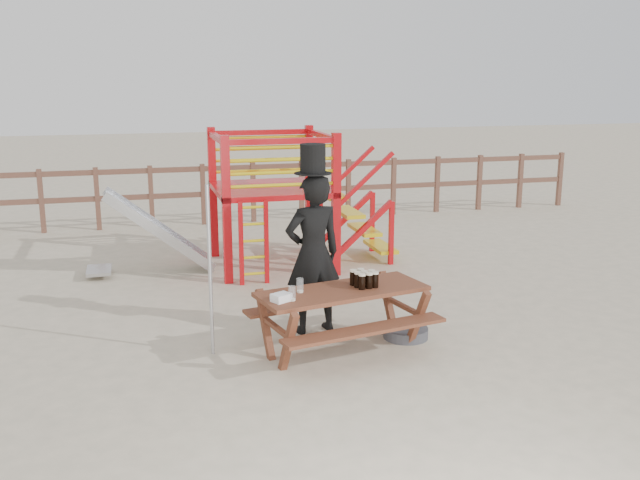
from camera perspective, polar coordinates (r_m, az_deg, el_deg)
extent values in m
plane|color=beige|center=(7.82, -0.01, -8.78)|extent=(60.00, 60.00, 0.00)
cube|color=brown|center=(14.24, -7.39, 5.73)|extent=(15.00, 0.06, 0.10)
cube|color=brown|center=(14.32, -7.34, 3.73)|extent=(15.00, 0.06, 0.10)
cube|color=brown|center=(14.28, -21.39, 2.91)|extent=(0.09, 0.09, 1.20)
cube|color=brown|center=(14.20, -17.38, 3.16)|extent=(0.09, 0.09, 1.20)
cube|color=brown|center=(14.20, -13.35, 3.41)|extent=(0.09, 0.09, 1.20)
cube|color=brown|center=(14.26, -9.33, 3.63)|extent=(0.09, 0.09, 1.20)
cube|color=brown|center=(14.39, -5.36, 3.83)|extent=(0.09, 0.09, 1.20)
cube|color=brown|center=(14.59, -1.48, 4.01)|extent=(0.09, 0.09, 1.20)
cube|color=brown|center=(14.85, 2.28, 4.17)|extent=(0.09, 0.09, 1.20)
cube|color=brown|center=(15.18, 5.90, 4.31)|extent=(0.09, 0.09, 1.20)
cube|color=brown|center=(15.56, 9.35, 4.42)|extent=(0.09, 0.09, 1.20)
cube|color=brown|center=(16.00, 12.63, 4.51)|extent=(0.09, 0.09, 1.20)
cube|color=brown|center=(16.48, 15.72, 4.59)|extent=(0.09, 0.09, 1.20)
cube|color=brown|center=(17.01, 18.63, 4.64)|extent=(0.09, 0.09, 1.20)
cube|color=red|center=(10.06, -7.49, 2.34)|extent=(0.12, 0.12, 2.10)
cube|color=red|center=(10.39, 1.30, 2.79)|extent=(0.12, 0.12, 2.10)
cube|color=red|center=(11.62, -8.56, 3.76)|extent=(0.12, 0.12, 2.10)
cube|color=red|center=(11.91, -0.88, 4.13)|extent=(0.12, 0.12, 2.10)
cube|color=red|center=(10.94, -3.92, 4.09)|extent=(1.72, 1.72, 0.08)
cube|color=red|center=(10.06, -3.09, 7.90)|extent=(1.60, 0.08, 0.08)
cube|color=red|center=(11.63, -4.76, 8.58)|extent=(1.60, 0.08, 0.08)
cube|color=red|center=(10.72, -8.23, 8.11)|extent=(0.08, 1.60, 0.08)
cube|color=red|center=(11.02, 0.14, 8.38)|extent=(0.08, 1.60, 0.08)
cylinder|color=yellow|center=(10.14, -3.05, 4.41)|extent=(1.50, 0.05, 0.05)
cylinder|color=yellow|center=(11.69, -4.70, 5.55)|extent=(1.50, 0.05, 0.05)
cylinder|color=yellow|center=(10.11, -3.06, 5.42)|extent=(1.50, 0.05, 0.05)
cylinder|color=yellow|center=(11.67, -4.72, 6.43)|extent=(1.50, 0.05, 0.05)
cylinder|color=yellow|center=(10.09, -3.07, 6.43)|extent=(1.50, 0.05, 0.05)
cylinder|color=yellow|center=(11.65, -4.74, 7.31)|extent=(1.50, 0.05, 0.05)
cylinder|color=yellow|center=(10.07, -3.09, 7.45)|extent=(1.50, 0.05, 0.05)
cylinder|color=yellow|center=(11.63, -4.75, 8.19)|extent=(1.50, 0.05, 0.05)
cube|color=red|center=(10.03, -6.33, -0.29)|extent=(0.06, 0.06, 1.20)
cube|color=red|center=(10.09, -4.31, -0.17)|extent=(0.06, 0.06, 1.20)
cylinder|color=yellow|center=(10.17, -5.27, -2.70)|extent=(0.36, 0.04, 0.04)
cylinder|color=yellow|center=(10.11, -5.30, -1.39)|extent=(0.36, 0.04, 0.04)
cylinder|color=yellow|center=(10.05, -5.32, -0.06)|extent=(0.36, 0.04, 0.04)
cylinder|color=yellow|center=(10.00, -5.35, 1.28)|extent=(0.36, 0.04, 0.04)
cylinder|color=yellow|center=(9.95, -5.38, 2.63)|extent=(0.36, 0.04, 0.04)
cube|color=yellow|center=(11.18, 0.88, 3.69)|extent=(0.30, 0.90, 0.06)
cube|color=yellow|center=(11.31, 2.24, 2.25)|extent=(0.30, 0.90, 0.06)
cube|color=yellow|center=(11.46, 3.56, 0.84)|extent=(0.30, 0.90, 0.06)
cube|color=yellow|center=(11.61, 4.85, -0.53)|extent=(0.30, 0.90, 0.06)
cube|color=red|center=(10.96, 3.53, 0.92)|extent=(0.95, 0.08, 0.86)
cube|color=red|center=(11.80, 2.14, 1.82)|extent=(0.95, 0.08, 0.86)
cube|color=#BABCC1|center=(10.85, -12.71, 0.60)|extent=(1.53, 0.55, 1.21)
cube|color=#BABCC1|center=(10.58, -12.65, 0.51)|extent=(1.58, 0.04, 1.28)
cube|color=#BABCC1|center=(11.11, -12.78, 1.10)|extent=(1.58, 0.04, 1.28)
cube|color=#BABCC1|center=(10.98, -17.26, -2.32)|extent=(0.35, 0.55, 0.05)
cube|color=brown|center=(7.56, 1.81, -4.12)|extent=(1.90, 1.03, 0.05)
cube|color=brown|center=(7.24, 3.69, -7.20)|extent=(1.82, 0.61, 0.04)
cube|color=brown|center=(8.06, 0.10, -5.02)|extent=(1.82, 0.61, 0.04)
cube|color=brown|center=(7.35, -3.51, -7.53)|extent=(0.29, 1.07, 0.65)
cube|color=brown|center=(8.04, 6.62, -5.76)|extent=(0.29, 1.07, 0.65)
imported|color=black|center=(8.09, -0.56, -1.15)|extent=(0.74, 0.55, 1.84)
cube|color=#0D9535|center=(8.17, -0.99, 0.59)|extent=(0.08, 0.03, 0.43)
cylinder|color=black|center=(7.91, -0.57, 5.37)|extent=(0.42, 0.42, 0.01)
cylinder|color=black|center=(7.89, -0.58, 6.56)|extent=(0.28, 0.28, 0.32)
cube|color=white|center=(8.01, -1.00, 7.46)|extent=(0.15, 0.03, 0.04)
cylinder|color=#B2B2B7|center=(7.51, -8.79, -2.49)|extent=(0.04, 0.04, 1.83)
cylinder|color=#3B3C41|center=(8.20, 6.87, -7.37)|extent=(0.51, 0.51, 0.12)
cylinder|color=#3B3C41|center=(8.16, 6.89, -6.67)|extent=(0.06, 0.06, 0.10)
cube|color=white|center=(7.15, -3.13, -4.61)|extent=(0.22, 0.21, 0.08)
cylinder|color=black|center=(7.53, 3.38, -3.42)|extent=(0.07, 0.07, 0.15)
cylinder|color=beige|center=(7.51, 3.39, -2.79)|extent=(0.07, 0.07, 0.02)
cylinder|color=black|center=(7.58, 3.96, -3.33)|extent=(0.07, 0.07, 0.15)
cylinder|color=beige|center=(7.55, 3.97, -2.71)|extent=(0.07, 0.07, 0.02)
cylinder|color=black|center=(7.61, 4.43, -3.26)|extent=(0.07, 0.07, 0.15)
cylinder|color=beige|center=(7.59, 4.44, -2.63)|extent=(0.07, 0.07, 0.02)
cylinder|color=black|center=(7.60, 3.03, -3.26)|extent=(0.07, 0.07, 0.15)
cylinder|color=beige|center=(7.58, 3.04, -2.64)|extent=(0.07, 0.07, 0.02)
cylinder|color=black|center=(7.64, 3.57, -3.18)|extent=(0.07, 0.07, 0.15)
cylinder|color=beige|center=(7.62, 3.58, -2.56)|extent=(0.07, 0.07, 0.02)
cylinder|color=black|center=(7.68, 4.13, -3.10)|extent=(0.07, 0.07, 0.15)
cylinder|color=beige|center=(7.66, 4.15, -2.48)|extent=(0.07, 0.07, 0.02)
cylinder|color=black|center=(7.68, 2.67, -3.08)|extent=(0.07, 0.07, 0.15)
cylinder|color=beige|center=(7.66, 2.68, -2.47)|extent=(0.07, 0.07, 0.02)
cylinder|color=black|center=(7.72, 3.27, -3.00)|extent=(0.07, 0.07, 0.15)
cylinder|color=beige|center=(7.70, 3.28, -2.38)|extent=(0.07, 0.07, 0.02)
cylinder|color=silver|center=(7.16, -2.25, -4.29)|extent=(0.07, 0.07, 0.15)
cylinder|color=beige|center=(7.18, -2.25, -4.79)|extent=(0.07, 0.07, 0.02)
cylinder|color=silver|center=(7.43, -1.61, -3.65)|extent=(0.07, 0.07, 0.15)
cylinder|color=beige|center=(7.44, -1.61, -4.13)|extent=(0.07, 0.07, 0.02)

